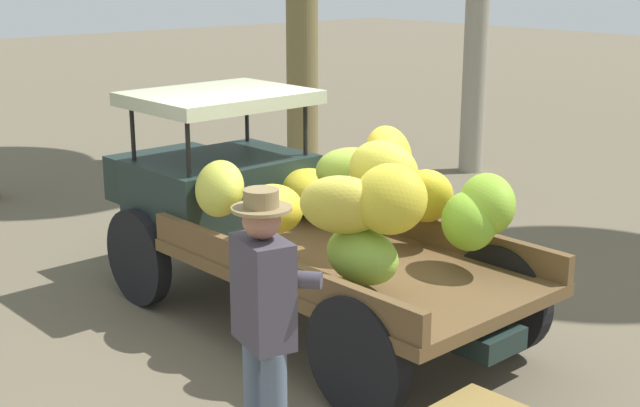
% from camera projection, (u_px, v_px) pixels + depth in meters
% --- Properties ---
extents(ground_plane, '(60.00, 60.00, 0.00)m').
position_uv_depth(ground_plane, '(295.00, 335.00, 7.32)').
color(ground_plane, brown).
extents(truck, '(4.52, 1.95, 1.88)m').
position_uv_depth(truck, '(291.00, 208.00, 7.47)').
color(truck, '#1B2A26').
rests_on(truck, ground).
extents(farmer, '(0.53, 0.49, 1.80)m').
position_uv_depth(farmer, '(265.00, 320.00, 5.03)').
color(farmer, slate).
rests_on(farmer, ground).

